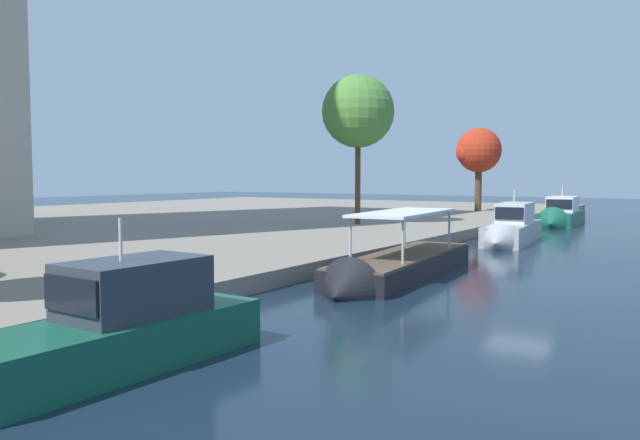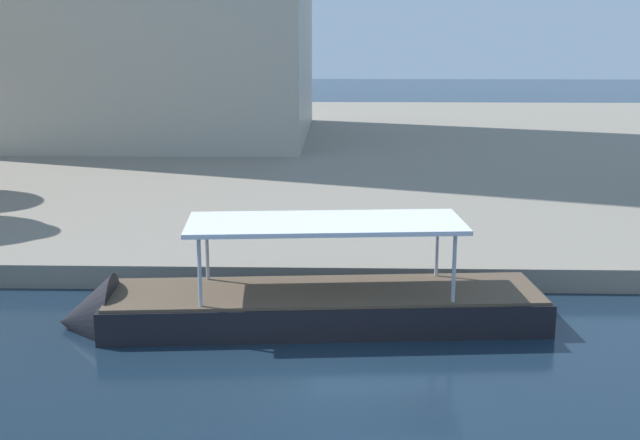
# 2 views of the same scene
# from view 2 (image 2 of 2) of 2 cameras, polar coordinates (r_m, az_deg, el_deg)

# --- Properties ---
(ground_plane) EXTENTS (220.00, 220.00, 0.00)m
(ground_plane) POSITION_cam_2_polar(r_m,az_deg,el_deg) (17.47, 0.74, -12.93)
(ground_plane) COLOR #142333
(dock_promenade) EXTENTS (120.00, 55.00, 0.73)m
(dock_promenade) POSITION_cam_2_polar(r_m,az_deg,el_deg) (51.43, 1.39, 5.06)
(dock_promenade) COLOR gray
(dock_promenade) RESTS_ON ground_plane
(tour_boat_2) EXTENTS (12.89, 3.73, 3.88)m
(tour_boat_2) POSITION_cam_2_polar(r_m,az_deg,el_deg) (21.90, -2.22, -6.45)
(tour_boat_2) COLOR black
(tour_boat_2) RESTS_ON ground_plane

